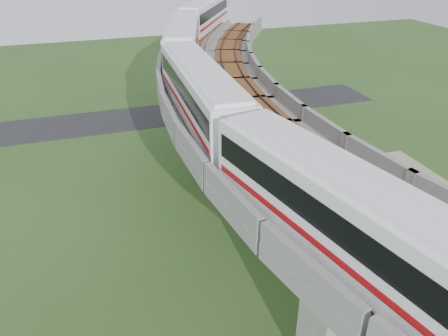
# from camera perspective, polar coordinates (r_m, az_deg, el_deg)

# --- Properties ---
(ground) EXTENTS (160.00, 160.00, 0.00)m
(ground) POSITION_cam_1_polar(r_m,az_deg,el_deg) (33.74, 2.18, -11.12)
(ground) COLOR #2F4D1F
(ground) RESTS_ON ground
(dirt_lot) EXTENTS (18.00, 26.00, 0.04)m
(dirt_lot) POSITION_cam_1_polar(r_m,az_deg,el_deg) (38.76, 23.29, -7.87)
(dirt_lot) COLOR gray
(dirt_lot) RESTS_ON ground
(asphalt_road) EXTENTS (60.00, 8.00, 0.03)m
(asphalt_road) POSITION_cam_1_polar(r_m,az_deg,el_deg) (59.11, -7.98, 6.91)
(asphalt_road) COLOR #232326
(asphalt_road) RESTS_ON ground
(viaduct) EXTENTS (19.58, 73.98, 11.40)m
(viaduct) POSITION_cam_1_polar(r_m,az_deg,el_deg) (30.29, 9.34, 3.82)
(viaduct) COLOR #99968E
(viaduct) RESTS_ON ground
(metro_train) EXTENTS (15.31, 60.64, 3.64)m
(metro_train) POSITION_cam_1_polar(r_m,az_deg,el_deg) (35.76, -0.88, 13.59)
(metro_train) COLOR white
(metro_train) RESTS_ON ground
(fence) EXTENTS (3.87, 38.73, 1.50)m
(fence) POSITION_cam_1_polar(r_m,az_deg,el_deg) (37.20, 16.54, -6.78)
(fence) COLOR #2D382D
(fence) RESTS_ON ground
(tree_0) EXTENTS (1.89, 1.89, 2.40)m
(tree_0) POSITION_cam_1_polar(r_m,az_deg,el_deg) (54.09, 4.93, 6.80)
(tree_0) COLOR #382314
(tree_0) RESTS_ON ground
(tree_1) EXTENTS (2.80, 2.80, 3.80)m
(tree_1) POSITION_cam_1_polar(r_m,az_deg,el_deg) (48.47, 6.51, 5.36)
(tree_1) COLOR #382314
(tree_1) RESTS_ON ground
(tree_2) EXTENTS (2.74, 2.74, 2.97)m
(tree_2) POSITION_cam_1_polar(r_m,az_deg,el_deg) (46.07, 6.00, 3.03)
(tree_2) COLOR #382314
(tree_2) RESTS_ON ground
(tree_3) EXTENTS (2.23, 2.23, 3.04)m
(tree_3) POSITION_cam_1_polar(r_m,az_deg,el_deg) (40.60, 8.82, -0.44)
(tree_3) COLOR #382314
(tree_3) RESTS_ON ground
(tree_4) EXTENTS (2.96, 2.96, 3.33)m
(tree_4) POSITION_cam_1_polar(r_m,az_deg,el_deg) (35.77, 11.54, -5.07)
(tree_4) COLOR #382314
(tree_4) RESTS_ON ground
(tree_5) EXTENTS (3.08, 3.08, 3.69)m
(tree_5) POSITION_cam_1_polar(r_m,az_deg,el_deg) (33.01, 15.45, -8.12)
(tree_5) COLOR #382314
(tree_5) RESTS_ON ground
(tree_6) EXTENTS (2.70, 2.70, 3.11)m
(tree_6) POSITION_cam_1_polar(r_m,az_deg,el_deg) (30.50, 22.73, -14.12)
(tree_6) COLOR #382314
(tree_6) RESTS_ON ground
(car_red) EXTENTS (3.81, 2.05, 1.19)m
(car_red) POSITION_cam_1_polar(r_m,az_deg,el_deg) (36.86, 25.25, -9.18)
(car_red) COLOR red
(car_red) RESTS_ON dirt_lot
(car_dark) EXTENTS (4.43, 2.22, 1.24)m
(car_dark) POSITION_cam_1_polar(r_m,az_deg,el_deg) (42.53, 14.32, -1.83)
(car_dark) COLOR black
(car_dark) RESTS_ON dirt_lot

